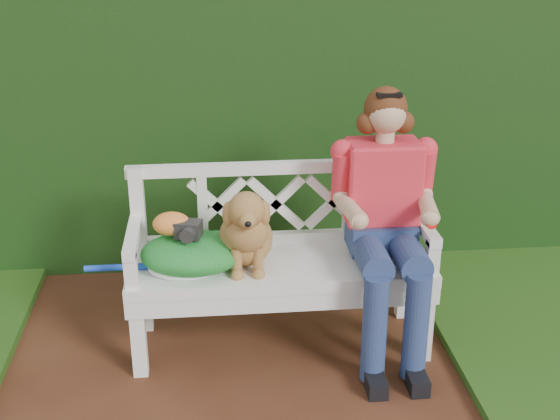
{
  "coord_description": "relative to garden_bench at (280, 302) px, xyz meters",
  "views": [
    {
      "loc": [
        -0.06,
        -2.62,
        2.14
      ],
      "look_at": [
        0.26,
        0.71,
        0.75
      ],
      "focal_mm": 48.0,
      "sensor_mm": 36.0,
      "label": 1
    }
  ],
  "objects": [
    {
      "name": "brick_wall",
      "position": [
        -0.26,
        1.19,
        0.86
      ],
      "size": [
        10.0,
        0.3,
        2.2
      ],
      "primitive_type": "cube",
      "color": "#611B11",
      "rests_on": "ground"
    },
    {
      "name": "ivy_hedge",
      "position": [
        -0.26,
        0.97,
        0.61
      ],
      "size": [
        10.0,
        0.18,
        1.7
      ],
      "primitive_type": "cube",
      "color": "#1C3A14",
      "rests_on": "ground"
    },
    {
      "name": "garden_bench",
      "position": [
        0.0,
        0.0,
        0.0
      ],
      "size": [
        1.61,
        0.68,
        0.48
      ],
      "primitive_type": null,
      "rotation": [
        0.0,
        0.0,
        0.05
      ],
      "color": "white",
      "rests_on": "ground"
    },
    {
      "name": "seated_woman",
      "position": [
        0.5,
        -0.02,
        0.4
      ],
      "size": [
        0.6,
        0.76,
        1.28
      ],
      "primitive_type": null,
      "rotation": [
        0.0,
        0.0,
        0.08
      ],
      "color": "#D93442",
      "rests_on": "ground"
    },
    {
      "name": "dog",
      "position": [
        -0.17,
        -0.04,
        0.45
      ],
      "size": [
        0.41,
        0.47,
        0.43
      ],
      "primitive_type": null,
      "rotation": [
        0.0,
        0.0,
        0.38
      ],
      "color": "olive",
      "rests_on": "garden_bench"
    },
    {
      "name": "tennis_racket",
      "position": [
        -0.5,
        -0.04,
        0.26
      ],
      "size": [
        0.71,
        0.31,
        0.03
      ],
      "primitive_type": null,
      "rotation": [
        0.0,
        0.0,
        -0.03
      ],
      "color": "beige",
      "rests_on": "garden_bench"
    },
    {
      "name": "green_bag",
      "position": [
        -0.43,
        -0.05,
        0.33
      ],
      "size": [
        0.62,
        0.56,
        0.17
      ],
      "primitive_type": null,
      "rotation": [
        0.0,
        0.0,
        -0.42
      ],
      "color": "#187C1B",
      "rests_on": "garden_bench"
    },
    {
      "name": "camera_item",
      "position": [
        -0.44,
        -0.06,
        0.45
      ],
      "size": [
        0.14,
        0.12,
        0.08
      ],
      "primitive_type": "cube",
      "rotation": [
        0.0,
        0.0,
        -0.27
      ],
      "color": "#262626",
      "rests_on": "green_bag"
    },
    {
      "name": "baseball_glove",
      "position": [
        -0.52,
        -0.02,
        0.47
      ],
      "size": [
        0.21,
        0.18,
        0.11
      ],
      "primitive_type": "ellipsoid",
      "rotation": [
        0.0,
        0.0,
        0.28
      ],
      "color": "orange",
      "rests_on": "green_bag"
    }
  ]
}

